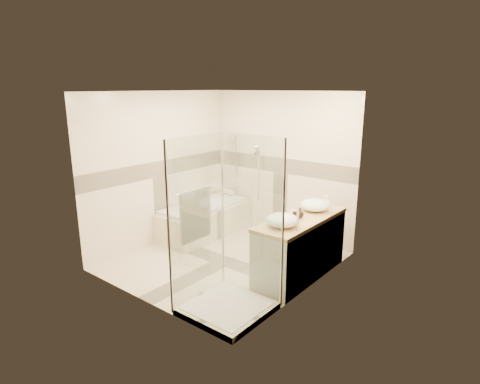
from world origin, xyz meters
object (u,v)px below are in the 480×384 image
Objects in this scene: bathtub at (205,218)px; shower_enclosure at (224,267)px; amenity_bottle_b at (300,213)px; amenity_bottle_a at (296,214)px; vanity at (300,247)px; vessel_sink_far at (282,220)px; vessel_sink_near at (315,205)px.

shower_enclosure is at bearing -41.10° from bathtub.
shower_enclosure is at bearing -102.28° from amenity_bottle_b.
shower_enclosure is 13.09× the size of amenity_bottle_a.
vanity is 0.50m from amenity_bottle_b.
shower_enclosure is (-0.29, -1.27, 0.08)m from vanity.
vessel_sink_far is at bearing -90.00° from amenity_bottle_b.
bathtub is at bearing 159.31° from vessel_sink_far.
shower_enclosure is 1.25m from amenity_bottle_a.
bathtub is 4.02× the size of vessel_sink_near.
shower_enclosure reaches higher than vanity.
amenity_bottle_b is (0.00, -0.42, -0.01)m from vessel_sink_near.
bathtub is at bearing 167.45° from amenity_bottle_a.
amenity_bottle_b is (2.13, -0.37, 0.61)m from bathtub.
amenity_bottle_a reaches higher than vanity.
shower_enclosure is 4.88× the size of vessel_sink_far.
bathtub is at bearing 170.21° from amenity_bottle_b.
bathtub is 2.22m from vessel_sink_near.
amenity_bottle_a is (0.27, 1.15, 0.42)m from shower_enclosure.
vessel_sink_near is (-0.02, 0.40, 0.51)m from vanity.
vessel_sink_near reaches higher than vessel_sink_far.
vessel_sink_near is at bearing 80.74° from shower_enclosure.
vanity is at bearing -9.25° from bathtub.
shower_enclosure is 14.39× the size of amenity_bottle_b.
vessel_sink_near reaches higher than vanity.
vessel_sink_far is at bearing -90.00° from vessel_sink_near.
shower_enclosure is at bearing -103.38° from amenity_bottle_a.
vanity is 3.87× the size of vessel_sink_far.
vessel_sink_far is 2.68× the size of amenity_bottle_a.
bathtub is 2.27m from amenity_bottle_a.
vessel_sink_near reaches higher than bathtub.
amenity_bottle_a is (-0.02, -0.12, 0.50)m from vanity.
amenity_bottle_a reaches higher than bathtub.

